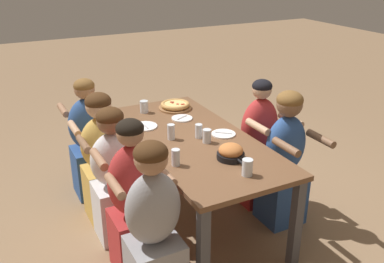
{
  "coord_description": "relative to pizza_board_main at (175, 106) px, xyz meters",
  "views": [
    {
      "loc": [
        2.87,
        -1.47,
        2.19
      ],
      "look_at": [
        0.0,
        0.0,
        0.82
      ],
      "focal_mm": 40.0,
      "sensor_mm": 36.0,
      "label": 1
    }
  ],
  "objects": [
    {
      "name": "ground_plane",
      "position": [
        0.68,
        -0.17,
        -0.8
      ],
      "size": [
        18.0,
        18.0,
        0.0
      ],
      "primitive_type": "plane",
      "color": "#896B4C",
      "rests_on": "ground"
    },
    {
      "name": "dining_table",
      "position": [
        0.68,
        -0.17,
        -0.12
      ],
      "size": [
        1.94,
        0.89,
        0.77
      ],
      "color": "brown",
      "rests_on": "ground"
    },
    {
      "name": "pizza_board_main",
      "position": [
        0.0,
        0.0,
        0.0
      ],
      "size": [
        0.32,
        0.32,
        0.06
      ],
      "color": "#996B42",
      "rests_on": "dining_table"
    },
    {
      "name": "skillet_bowl",
      "position": [
        1.17,
        -0.09,
        0.02
      ],
      "size": [
        0.3,
        0.21,
        0.12
      ],
      "color": "black",
      "rests_on": "dining_table"
    },
    {
      "name": "empty_plate_a",
      "position": [
        0.28,
        -0.06,
        -0.03
      ],
      "size": [
        0.19,
        0.19,
        0.02
      ],
      "color": "white",
      "rests_on": "dining_table"
    },
    {
      "name": "empty_plate_b",
      "position": [
        0.76,
        0.09,
        -0.03
      ],
      "size": [
        0.2,
        0.2,
        0.02
      ],
      "color": "white",
      "rests_on": "dining_table"
    },
    {
      "name": "empty_plate_c",
      "position": [
        0.3,
        -0.44,
        -0.03
      ],
      "size": [
        0.23,
        0.23,
        0.02
      ],
      "color": "white",
      "rests_on": "dining_table"
    },
    {
      "name": "drinking_glass_a",
      "position": [
        1.43,
        -0.13,
        0.02
      ],
      "size": [
        0.07,
        0.07,
        0.12
      ],
      "color": "silver",
      "rests_on": "dining_table"
    },
    {
      "name": "drinking_glass_b",
      "position": [
        0.83,
        -0.11,
        0.02
      ],
      "size": [
        0.07,
        0.07,
        0.11
      ],
      "color": "silver",
      "rests_on": "dining_table"
    },
    {
      "name": "drinking_glass_c",
      "position": [
        0.72,
        -0.12,
        0.02
      ],
      "size": [
        0.06,
        0.06,
        0.12
      ],
      "color": "silver",
      "rests_on": "dining_table"
    },
    {
      "name": "drinking_glass_d",
      "position": [
        0.64,
        -0.34,
        0.02
      ],
      "size": [
        0.06,
        0.06,
        0.13
      ],
      "color": "silver",
      "rests_on": "dining_table"
    },
    {
      "name": "drinking_glass_e",
      "position": [
        1.08,
        -0.5,
        0.02
      ],
      "size": [
        0.06,
        0.06,
        0.12
      ],
      "color": "silver",
      "rests_on": "dining_table"
    },
    {
      "name": "drinking_glass_f",
      "position": [
        -0.04,
        -0.31,
        0.02
      ],
      "size": [
        0.08,
        0.08,
        0.12
      ],
      "color": "silver",
      "rests_on": "dining_table"
    },
    {
      "name": "diner_near_midleft",
      "position": [
        0.32,
        -0.83,
        -0.27
      ],
      "size": [
        0.51,
        0.4,
        1.15
      ],
      "rotation": [
        0.0,
        0.0,
        1.57
      ],
      "color": "gold",
      "rests_on": "ground"
    },
    {
      "name": "diner_near_left",
      "position": [
        -0.13,
        -0.83,
        -0.28
      ],
      "size": [
        0.51,
        0.4,
        1.15
      ],
      "rotation": [
        0.0,
        0.0,
        1.57
      ],
      "color": "#2D5193",
      "rests_on": "ground"
    },
    {
      "name": "diner_near_right",
      "position": [
        1.45,
        -0.83,
        -0.26
      ],
      "size": [
        0.51,
        0.4,
        1.17
      ],
      "rotation": [
        0.0,
        0.0,
        1.57
      ],
      "color": "#99999E",
      "rests_on": "ground"
    },
    {
      "name": "diner_far_midright",
      "position": [
        1.08,
        0.5,
        -0.25
      ],
      "size": [
        0.51,
        0.4,
        1.18
      ],
      "rotation": [
        0.0,
        0.0,
        -1.57
      ],
      "color": "#2D5193",
      "rests_on": "ground"
    },
    {
      "name": "diner_near_midright",
      "position": [
        1.09,
        -0.83,
        -0.26
      ],
      "size": [
        0.51,
        0.4,
        1.19
      ],
      "rotation": [
        0.0,
        0.0,
        1.57
      ],
      "color": "#B22D2D",
      "rests_on": "ground"
    },
    {
      "name": "diner_near_center",
      "position": [
        0.63,
        -0.83,
        -0.28
      ],
      "size": [
        0.51,
        0.4,
        1.12
      ],
      "rotation": [
        0.0,
        0.0,
        1.57
      ],
      "color": "silver",
      "rests_on": "ground"
    },
    {
      "name": "diner_far_center",
      "position": [
        0.71,
        0.5,
        -0.27
      ],
      "size": [
        0.51,
        0.4,
        1.18
      ],
      "rotation": [
        0.0,
        0.0,
        -1.57
      ],
      "color": "#B22D2D",
      "rests_on": "ground"
    }
  ]
}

